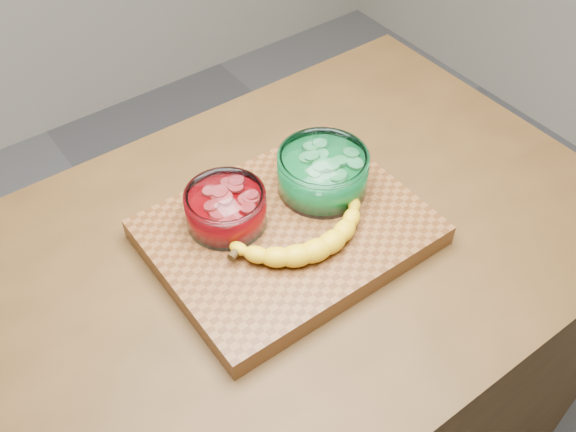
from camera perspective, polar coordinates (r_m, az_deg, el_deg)
counter at (r=1.49m, az=0.00°, el=-13.67°), size 1.20×0.80×0.90m
cutting_board at (r=1.10m, az=0.00°, el=-1.43°), size 0.45×0.35×0.04m
bowl_red at (r=1.08m, az=-5.54°, el=0.70°), size 0.14×0.14×0.06m
bowl_green at (r=1.13m, az=3.09°, el=3.88°), size 0.16×0.16×0.07m
banana at (r=1.05m, az=1.62°, el=-1.58°), size 0.27×0.14×0.04m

